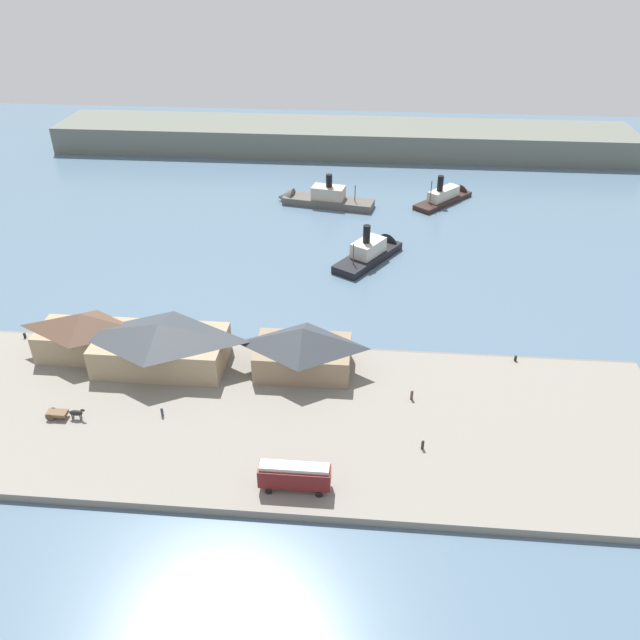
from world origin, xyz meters
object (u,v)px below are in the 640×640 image
pedestrian_walking_east (423,445)px  horse_cart (64,413)px  ferry_shed_central_terminal (85,334)px  ferry_mid_harbor (448,196)px  mooring_post_center_west (516,358)px  ferry_approaching_east (374,251)px  mooring_post_center_east (25,335)px  street_tram (295,475)px  pedestrian_at_waters_edge (162,412)px  ferry_shed_west_terminal (161,344)px  ferry_shed_customs_shed (303,349)px  pedestrian_walking_west (412,395)px  ferry_moored_east (318,198)px

pedestrian_walking_east → horse_cart: bearing=177.9°
ferry_shed_central_terminal → ferry_mid_harbor: ferry_shed_central_terminal is taller
mooring_post_center_west → ferry_approaching_east: ferry_approaching_east is taller
mooring_post_center_east → ferry_shed_central_terminal: bearing=-15.9°
street_tram → horse_cart: (-34.97, 10.63, -1.45)m
street_tram → horse_cart: bearing=163.1°
mooring_post_center_west → ferry_shed_central_terminal: bearing=-176.7°
pedestrian_at_waters_edge → mooring_post_center_east: 34.94m
pedestrian_at_waters_edge → mooring_post_center_east: pedestrian_at_waters_edge is taller
ferry_approaching_east → ferry_mid_harbor: ferry_approaching_east is taller
ferry_shed_west_terminal → horse_cart: 17.99m
ferry_shed_customs_shed → pedestrian_walking_west: size_ratio=8.64×
ferry_approaching_east → pedestrian_at_waters_edge: bearing=-117.6°
mooring_post_center_west → ferry_shed_west_terminal: bearing=-174.2°
ferry_mid_harbor → ferry_shed_central_terminal: bearing=-130.2°
pedestrian_walking_east → pedestrian_at_waters_edge: pedestrian_walking_east is taller
ferry_shed_west_terminal → street_tram: size_ratio=2.30×
ferry_approaching_east → ferry_mid_harbor: size_ratio=1.11×
ferry_shed_customs_shed → street_tram: 25.57m
ferry_mid_harbor → pedestrian_walking_west: bearing=-98.4°
ferry_shed_west_terminal → pedestrian_at_waters_edge: 13.57m
pedestrian_at_waters_edge → ferry_shed_central_terminal: bearing=139.4°
pedestrian_walking_east → mooring_post_center_west: size_ratio=1.81×
mooring_post_center_east → ferry_moored_east: size_ratio=0.03×
ferry_shed_customs_shed → ferry_approaching_east: bearing=76.4°
street_tram → pedestrian_walking_east: bearing=27.8°
ferry_shed_central_terminal → ferry_approaching_east: bearing=42.3°
pedestrian_walking_east → pedestrian_walking_west: bearing=96.0°
street_tram → ferry_mid_harbor: bearing=75.1°
ferry_shed_central_terminal → horse_cart: size_ratio=2.66×
ferry_shed_customs_shed → pedestrian_at_waters_edge: ferry_shed_customs_shed is taller
ferry_shed_central_terminal → mooring_post_center_west: bearing=3.3°
horse_cart → pedestrian_at_waters_edge: horse_cart is taller
ferry_shed_central_terminal → street_tram: ferry_shed_central_terminal is taller
horse_cart → pedestrian_walking_west: 51.15m
street_tram → mooring_post_center_west: street_tram is taller
pedestrian_walking_west → street_tram: bearing=-128.5°
horse_cart → pedestrian_walking_west: bearing=9.8°
ferry_moored_east → ferry_mid_harbor: ferry_moored_east is taller
street_tram → ferry_mid_harbor: (27.95, 104.74, -2.23)m
pedestrian_walking_west → pedestrian_walking_east: (1.12, -10.65, -0.06)m
ferry_moored_east → horse_cart: bearing=-108.2°
mooring_post_center_east → ferry_mid_harbor: bearing=43.3°
ferry_shed_customs_shed → ferry_moored_east: bearing=93.2°
ferry_shed_customs_shed → ferry_moored_east: size_ratio=0.59×
ferry_shed_central_terminal → ferry_mid_harbor: size_ratio=0.83×
pedestrian_walking_west → ferry_shed_central_terminal: bearing=172.0°
ferry_moored_east → ferry_mid_harbor: 34.27m
ferry_shed_central_terminal → ferry_approaching_east: 63.44m
ferry_mid_harbor → mooring_post_center_east: bearing=-136.7°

